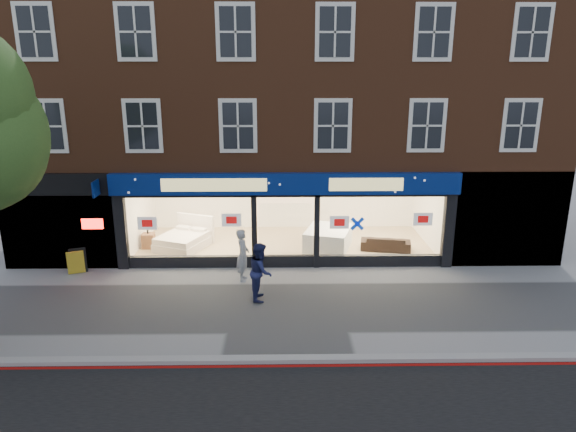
{
  "coord_description": "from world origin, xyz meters",
  "views": [
    {
      "loc": [
        -0.18,
        -13.39,
        6.49
      ],
      "look_at": [
        0.07,
        2.5,
        1.97
      ],
      "focal_mm": 32.0,
      "sensor_mm": 36.0,
      "label": 1
    }
  ],
  "objects_px": {
    "mattress_stack": "(328,238)",
    "a_board": "(77,261)",
    "sofa": "(386,243)",
    "display_bed": "(184,240)",
    "pedestrian_grey": "(243,255)",
    "pedestrian_blue": "(261,271)"
  },
  "relations": [
    {
      "from": "mattress_stack",
      "to": "a_board",
      "type": "xyz_separation_m",
      "value": [
        -8.5,
        -2.09,
        -0.06
      ]
    },
    {
      "from": "mattress_stack",
      "to": "a_board",
      "type": "bearing_deg",
      "value": -166.18
    },
    {
      "from": "display_bed",
      "to": "a_board",
      "type": "distance_m",
      "value": 3.87
    },
    {
      "from": "sofa",
      "to": "a_board",
      "type": "height_order",
      "value": "a_board"
    },
    {
      "from": "pedestrian_blue",
      "to": "a_board",
      "type": "bearing_deg",
      "value": 71.85
    },
    {
      "from": "display_bed",
      "to": "sofa",
      "type": "bearing_deg",
      "value": 19.52
    },
    {
      "from": "display_bed",
      "to": "mattress_stack",
      "type": "distance_m",
      "value": 5.38
    },
    {
      "from": "pedestrian_grey",
      "to": "mattress_stack",
      "type": "bearing_deg",
      "value": -46.35
    },
    {
      "from": "mattress_stack",
      "to": "sofa",
      "type": "xyz_separation_m",
      "value": [
        2.1,
        -0.24,
        -0.12
      ]
    },
    {
      "from": "a_board",
      "to": "pedestrian_blue",
      "type": "xyz_separation_m",
      "value": [
        6.15,
        -2.05,
        0.44
      ]
    },
    {
      "from": "sofa",
      "to": "a_board",
      "type": "xyz_separation_m",
      "value": [
        -10.6,
        -1.85,
        0.05
      ]
    },
    {
      "from": "sofa",
      "to": "pedestrian_blue",
      "type": "bearing_deg",
      "value": 52.32
    },
    {
      "from": "pedestrian_grey",
      "to": "pedestrian_blue",
      "type": "relative_size",
      "value": 0.99
    },
    {
      "from": "sofa",
      "to": "pedestrian_grey",
      "type": "bearing_deg",
      "value": 37.34
    },
    {
      "from": "display_bed",
      "to": "pedestrian_grey",
      "type": "relative_size",
      "value": 1.38
    },
    {
      "from": "display_bed",
      "to": "mattress_stack",
      "type": "xyz_separation_m",
      "value": [
        5.37,
        -0.18,
        0.08
      ]
    },
    {
      "from": "a_board",
      "to": "pedestrian_grey",
      "type": "distance_m",
      "value": 5.58
    },
    {
      "from": "pedestrian_grey",
      "to": "a_board",
      "type": "bearing_deg",
      "value": 84.32
    },
    {
      "from": "sofa",
      "to": "mattress_stack",
      "type": "bearing_deg",
      "value": 4.64
    },
    {
      "from": "mattress_stack",
      "to": "pedestrian_grey",
      "type": "height_order",
      "value": "pedestrian_grey"
    },
    {
      "from": "sofa",
      "to": "pedestrian_blue",
      "type": "relative_size",
      "value": 1.05
    },
    {
      "from": "sofa",
      "to": "pedestrian_blue",
      "type": "distance_m",
      "value": 5.94
    }
  ]
}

